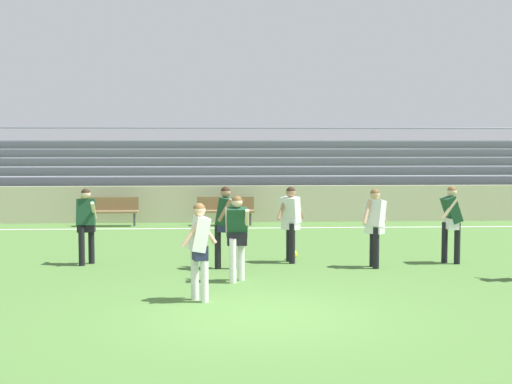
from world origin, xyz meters
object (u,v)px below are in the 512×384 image
object	(u,v)px
player_white_on_ball	(375,221)
player_white_deep_cover	(199,243)
soccer_ball	(292,255)
player_dark_dropping_back	(86,220)
player_dark_pressing_high	(226,220)
player_dark_wide_right	(451,217)
player_dark_trailing_run	(237,231)
player_white_challenging	(291,218)
bench_far_left	(110,209)
bleacher_stand	(303,174)
bench_centre_sideline	(226,208)

from	to	relation	value
player_white_on_ball	player_white_deep_cover	bearing A→B (deg)	-140.08
soccer_ball	player_dark_dropping_back	bearing A→B (deg)	-174.38
player_dark_pressing_high	player_dark_wide_right	size ratio (longest dim) A/B	1.02
player_dark_trailing_run	player_white_challenging	bearing A→B (deg)	59.78
player_dark_wide_right	player_dark_trailing_run	bearing A→B (deg)	-158.90
player_dark_pressing_high	soccer_ball	size ratio (longest dim) A/B	7.72
bench_far_left	player_dark_trailing_run	xyz separation A→B (m)	(3.76, -9.22, 0.40)
player_white_on_ball	player_dark_trailing_run	world-z (taller)	player_white_on_ball
player_dark_pressing_high	player_dark_dropping_back	world-z (taller)	player_dark_pressing_high
bleacher_stand	player_dark_wide_right	bearing A→B (deg)	-81.43
player_dark_wide_right	player_white_on_ball	size ratio (longest dim) A/B	1.01
bleacher_stand	player_white_on_ball	distance (m)	12.34
player_dark_trailing_run	soccer_ball	bearing A→B (deg)	62.41
player_dark_pressing_high	player_white_challenging	bearing A→B (deg)	26.89
bleacher_stand	player_white_on_ball	world-z (taller)	bleacher_stand
bench_centre_sideline	soccer_ball	bearing A→B (deg)	-78.09
player_white_challenging	soccer_ball	size ratio (longest dim) A/B	7.49
soccer_ball	bleacher_stand	bearing A→B (deg)	82.08
bleacher_stand	player_dark_wide_right	distance (m)	12.03
bleacher_stand	soccer_ball	size ratio (longest dim) A/B	119.04
player_dark_dropping_back	player_dark_wide_right	bearing A→B (deg)	-1.84
bench_centre_sideline	player_dark_pressing_high	size ratio (longest dim) A/B	1.06
bench_centre_sideline	player_white_deep_cover	size ratio (longest dim) A/B	1.12
player_dark_trailing_run	player_dark_wide_right	bearing A→B (deg)	21.10
player_white_on_ball	player_dark_dropping_back	bearing A→B (deg)	173.50
player_dark_pressing_high	player_dark_wide_right	bearing A→B (deg)	5.00
bench_centre_sideline	player_white_on_ball	world-z (taller)	player_white_on_ball
player_white_deep_cover	bleacher_stand	bearing A→B (deg)	77.08
player_dark_wide_right	soccer_ball	world-z (taller)	player_dark_wide_right
player_dark_pressing_high	player_white_deep_cover	bearing A→B (deg)	-98.73
bench_centre_sideline	player_dark_pressing_high	bearing A→B (deg)	-90.52
bench_centre_sideline	bench_far_left	bearing A→B (deg)	180.00
bench_far_left	player_white_challenging	distance (m)	8.71
player_white_challenging	player_dark_wide_right	xyz separation A→B (m)	(3.43, -0.29, 0.01)
player_white_challenging	player_dark_wide_right	bearing A→B (deg)	-4.87
bench_centre_sideline	player_white_deep_cover	xyz separation A→B (m)	(-0.53, -10.83, 0.41)
player_white_challenging	soccer_ball	xyz separation A→B (m)	(0.08, 0.40, -0.87)
player_white_on_ball	player_white_challenging	bearing A→B (deg)	156.40
bench_far_left	player_white_challenging	size ratio (longest dim) A/B	1.09
bench_centre_sideline	soccer_ball	size ratio (longest dim) A/B	8.18
bench_far_left	bench_centre_sideline	distance (m)	3.63
bench_far_left	player_dark_pressing_high	size ratio (longest dim) A/B	1.06
bleacher_stand	bench_far_left	size ratio (longest dim) A/B	14.55
player_dark_trailing_run	bench_far_left	bearing A→B (deg)	112.16
player_dark_dropping_back	player_dark_trailing_run	xyz separation A→B (m)	(3.15, -2.04, -0.01)
player_dark_pressing_high	player_white_deep_cover	world-z (taller)	player_dark_pressing_high
player_dark_dropping_back	player_white_deep_cover	size ratio (longest dim) A/B	1.01
player_dark_wide_right	bench_centre_sideline	bearing A→B (deg)	122.71
player_white_challenging	player_white_deep_cover	bearing A→B (deg)	-116.84
bleacher_stand	player_dark_pressing_high	world-z (taller)	bleacher_stand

